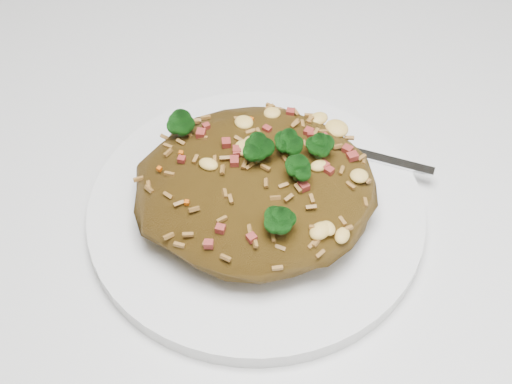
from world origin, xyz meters
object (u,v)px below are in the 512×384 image
fried_rice (257,179)px  dining_table (338,317)px  fork (345,149)px  plate (256,210)px

fried_rice → dining_table: bearing=-30.4°
fork → dining_table: bearing=-71.9°
plate → fried_rice: size_ratio=1.43×
fried_rice → fork: size_ratio=1.15×
plate → fork: (0.07, 0.05, 0.01)m
dining_table → fried_rice: fried_rice is taller
plate → fried_rice: (0.00, 0.00, 0.04)m
dining_table → plate: size_ratio=4.67×
fried_rice → fork: bearing=36.3°
dining_table → plate: plate is taller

